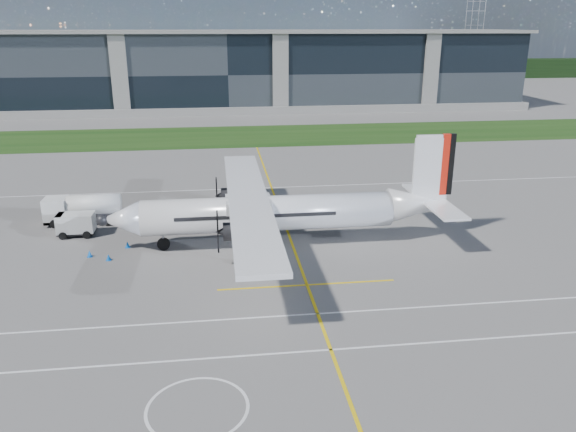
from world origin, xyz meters
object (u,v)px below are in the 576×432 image
(safety_cone_nose_stbd, at_px, (128,244))
(ground_crew_person, at_px, (155,222))
(pylon_east, at_px, (474,30))
(turboprop_aircraft, at_px, (281,193))
(safety_cone_nose_port, at_px, (109,257))
(safety_cone_fwd, at_px, (90,254))
(fuel_tanker_truck, at_px, (78,209))
(safety_cone_stbdwing, at_px, (240,191))
(baggage_tug, at_px, (76,225))

(safety_cone_nose_stbd, bearing_deg, ground_crew_person, 58.10)
(pylon_east, height_order, turboprop_aircraft, pylon_east)
(turboprop_aircraft, height_order, safety_cone_nose_port, turboprop_aircraft)
(safety_cone_fwd, distance_m, safety_cone_nose_port, 1.76)
(ground_crew_person, relative_size, safety_cone_fwd, 4.02)
(ground_crew_person, distance_m, safety_cone_nose_port, 6.18)
(fuel_tanker_truck, distance_m, safety_cone_stbdwing, 16.42)
(pylon_east, relative_size, safety_cone_fwd, 60.00)
(fuel_tanker_truck, height_order, safety_cone_stbdwing, fuel_tanker_truck)
(turboprop_aircraft, height_order, baggage_tug, turboprop_aircraft)
(pylon_east, bearing_deg, safety_cone_stbdwing, -122.60)
(fuel_tanker_truck, height_order, safety_cone_nose_stbd, fuel_tanker_truck)
(fuel_tanker_truck, distance_m, baggage_tug, 3.13)
(turboprop_aircraft, distance_m, safety_cone_stbdwing, 15.61)
(ground_crew_person, xyz_separation_m, safety_cone_fwd, (-4.43, -4.54, -0.75))
(pylon_east, distance_m, safety_cone_nose_stbd, 176.07)
(turboprop_aircraft, bearing_deg, safety_cone_fwd, -177.34)
(safety_cone_nose_stbd, distance_m, safety_cone_stbdwing, 16.89)
(turboprop_aircraft, bearing_deg, safety_cone_stbdwing, 99.78)
(ground_crew_person, height_order, safety_cone_stbdwing, ground_crew_person)
(turboprop_aircraft, xyz_separation_m, safety_cone_fwd, (-14.61, -0.68, -4.03))
(turboprop_aircraft, bearing_deg, ground_crew_person, 159.22)
(safety_cone_fwd, relative_size, safety_cone_stbdwing, 1.00)
(pylon_east, xyz_separation_m, safety_cone_nose_port, (-95.94, -149.99, -14.75))
(baggage_tug, height_order, safety_cone_nose_port, baggage_tug)
(ground_crew_person, distance_m, safety_cone_stbdwing, 13.40)
(fuel_tanker_truck, bearing_deg, safety_cone_nose_port, -65.55)
(turboprop_aircraft, xyz_separation_m, fuel_tanker_truck, (-17.06, 7.23, -3.00))
(safety_cone_nose_stbd, height_order, safety_cone_nose_port, same)
(safety_cone_nose_port, bearing_deg, turboprop_aircraft, 6.72)
(baggage_tug, bearing_deg, safety_cone_nose_port, -58.57)
(safety_cone_fwd, relative_size, safety_cone_nose_port, 1.00)
(fuel_tanker_truck, xyz_separation_m, safety_cone_nose_port, (3.99, -8.77, -1.03))
(turboprop_aircraft, bearing_deg, safety_cone_nose_stbd, 175.85)
(safety_cone_stbdwing, bearing_deg, baggage_tug, -142.59)
(pylon_east, distance_m, baggage_tug, 175.79)
(baggage_tug, relative_size, safety_cone_nose_stbd, 6.26)
(turboprop_aircraft, xyz_separation_m, baggage_tug, (-16.56, 4.16, -3.34))
(turboprop_aircraft, bearing_deg, baggage_tug, 165.90)
(pylon_east, height_order, ground_crew_person, pylon_east)
(pylon_east, bearing_deg, safety_cone_nose_port, -122.61)
(turboprop_aircraft, bearing_deg, fuel_tanker_truck, 157.03)
(safety_cone_nose_stbd, bearing_deg, baggage_tug, 144.02)
(baggage_tug, height_order, ground_crew_person, ground_crew_person)
(baggage_tug, bearing_deg, safety_cone_fwd, -68.03)
(safety_cone_fwd, height_order, safety_cone_nose_port, same)
(baggage_tug, height_order, safety_cone_nose_stbd, baggage_tug)
(turboprop_aircraft, distance_m, safety_cone_nose_stbd, 12.72)
(pylon_east, height_order, safety_cone_stbdwing, pylon_east)
(fuel_tanker_truck, bearing_deg, baggage_tug, -80.67)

